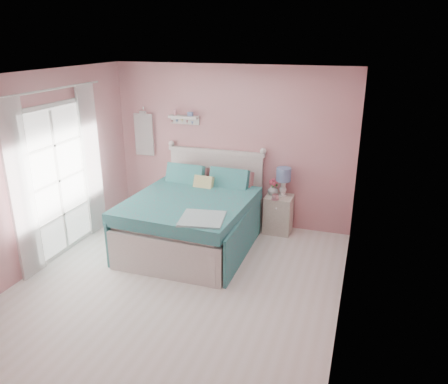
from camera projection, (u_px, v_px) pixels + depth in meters
The scene contains 13 objects.
floor at pixel (177, 286), 5.57m from camera, with size 4.50×4.50×0.00m, color white.
room_shell at pixel (172, 167), 5.03m from camera, with size 4.50×4.50×4.50m.
bed at pixel (194, 219), 6.55m from camera, with size 1.76×2.17×1.24m.
nightstand at pixel (278, 214), 7.00m from camera, with size 0.42×0.42×0.61m.
table_lamp at pixel (284, 177), 6.82m from camera, with size 0.23×0.23×0.46m.
vase at pixel (273, 190), 6.94m from camera, with size 0.17×0.17×0.18m, color silver.
teacup at pixel (275, 197), 6.75m from camera, with size 0.11×0.11×0.08m, color #C2828C.
roses at pixel (273, 182), 6.90m from camera, with size 0.14×0.11×0.12m.
wall_shelf at pixel (184, 118), 7.17m from camera, with size 0.50×0.15×0.25m.
hanging_dress at pixel (144, 135), 7.50m from camera, with size 0.34×0.03×0.72m, color white.
french_door at pixel (58, 181), 6.15m from camera, with size 0.04×1.32×2.16m.
curtain_near at pixel (21, 192), 5.43m from camera, with size 0.04×0.40×2.32m, color white.
curtain_far at pixel (92, 161), 6.76m from camera, with size 0.04×0.40×2.32m, color white.
Camera 1 is at (2.10, -4.39, 3.02)m, focal length 35.00 mm.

